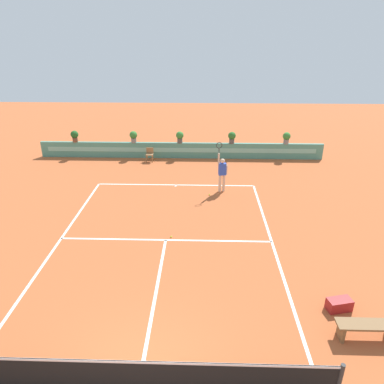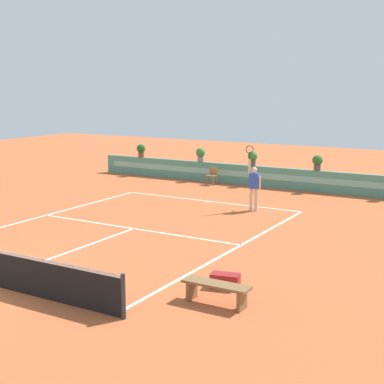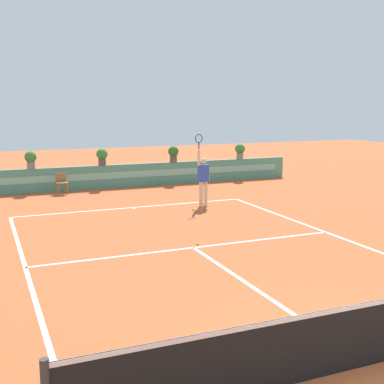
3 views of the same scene
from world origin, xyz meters
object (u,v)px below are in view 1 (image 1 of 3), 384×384
Objects in this scene: gear_bag at (339,305)px; tennis_player at (222,172)px; potted_plant_centre at (180,136)px; potted_plant_left at (133,136)px; potted_plant_far_right at (287,137)px; bench_courtside at (367,327)px; potted_plant_right at (232,137)px; potted_plant_far_left at (75,136)px; tennis_ball_mid_court at (171,237)px; tennis_ball_near_baseline at (209,195)px; ball_kid_chair at (150,154)px.

gear_bag is 0.27× the size of tennis_player.
potted_plant_centre is 2.94m from potted_plant_left.
tennis_player is 3.57× the size of potted_plant_far_right.
bench_courtside is 1.13m from gear_bag.
potted_plant_right is 1.00× the size of potted_plant_far_left.
tennis_ball_mid_court is at bearing 138.46° from bench_courtside.
tennis_player reaches higher than tennis_ball_near_baseline.
potted_plant_far_left is at bearing 130.32° from bench_courtside.
potted_plant_left is at bearing 135.67° from tennis_player.
potted_plant_right is 1.00× the size of potted_plant_far_right.
potted_plant_right is at bearing 75.74° from tennis_ball_near_baseline.
ball_kid_chair is 14.82m from gear_bag.
tennis_ball_mid_court is at bearing -54.68° from potted_plant_far_left.
ball_kid_chair is 1.17× the size of potted_plant_far_right.
tennis_ball_near_baseline is 0.09× the size of potted_plant_right.
tennis_player is 6.76m from potted_plant_far_right.
potted_plant_far_left is at bearing 180.00° from potted_plant_centre.
bench_courtside is 14.94m from potted_plant_right.
ball_kid_chair is 1.17× the size of potted_plant_left.
potted_plant_left is at bearing 129.53° from tennis_ball_near_baseline.
tennis_ball_mid_court is (2.09, -9.06, -0.44)m from ball_kid_chair.
potted_plant_far_right is at bearing 0.00° from potted_plant_left.
potted_plant_far_left is at bearing 125.32° from tennis_ball_mid_court.
potted_plant_centre reaches higher than tennis_ball_near_baseline.
potted_plant_far_right reaches higher than tennis_ball_mid_court.
gear_bag is at bearing 106.59° from bench_courtside.
tennis_ball_mid_court is at bearing -111.19° from tennis_ball_near_baseline.
bench_courtside reaches higher than tennis_ball_mid_court.
tennis_player is 3.57× the size of potted_plant_far_left.
tennis_player is at bearing 109.85° from gear_bag.
gear_bag is at bearing -68.18° from potted_plant_centre.
potted_plant_far_right is (4.87, 5.75, 1.38)m from tennis_ball_near_baseline.
potted_plant_right is (3.03, 9.80, 1.38)m from tennis_ball_mid_court.
tennis_player is (-3.34, 9.45, 0.67)m from bench_courtside.
potted_plant_right and potted_plant_left have the same top height.
potted_plant_left and potted_plant_far_left have the same top height.
tennis_player reaches higher than potted_plant_far_right.
potted_plant_left is (-1.09, 0.73, 0.93)m from ball_kid_chair.
tennis_ball_near_baseline is at bearing -104.26° from potted_plant_right.
tennis_ball_near_baseline is at bearing -130.24° from potted_plant_far_right.
potted_plant_left is (-5.36, 5.24, 0.36)m from tennis_player.
potted_plant_far_right is 9.62m from potted_plant_left.
tennis_ball_mid_court is (-1.57, -4.04, 0.00)m from tennis_ball_near_baseline.
potted_plant_centre is 3.27m from potted_plant_right.
potted_plant_far_right is (3.41, 0.00, 0.00)m from potted_plant_right.
tennis_player reaches higher than gear_bag.
ball_kid_chair is 1.61m from potted_plant_left.
potted_plant_far_right reaches higher than bench_courtside.
potted_plant_left is at bearing 120.66° from bench_courtside.
potted_plant_far_right reaches higher than ball_kid_chair.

